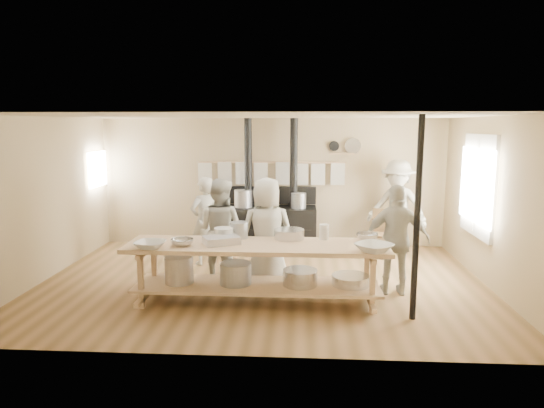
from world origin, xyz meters
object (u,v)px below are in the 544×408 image
object	(u,v)px
cook_center	(267,233)
cook_by_window	(397,207)
prep_table	(256,267)
cook_right	(396,240)
stove	(271,223)
cook_left	(220,230)
roasting_pan	(221,240)
cook_far_left	(205,221)
chair	(380,243)

from	to	relation	value
cook_center	cook_by_window	world-z (taller)	cook_by_window
cook_by_window	cook_center	bearing A→B (deg)	-105.14
prep_table	cook_center	bearing A→B (deg)	81.28
prep_table	cook_right	size ratio (longest dim) A/B	2.21
stove	cook_left	distance (m)	2.17
cook_right	cook_by_window	bearing A→B (deg)	-98.15
stove	cook_by_window	bearing A→B (deg)	-4.86
roasting_pan	cook_center	bearing A→B (deg)	49.75
cook_far_left	stove	bearing A→B (deg)	-178.65
prep_table	chair	distance (m)	3.33
cook_right	cook_far_left	bearing A→B (deg)	-21.21
cook_left	cook_right	world-z (taller)	cook_left
cook_center	chair	xyz separation A→B (m)	(2.01, 1.92, -0.59)
prep_table	cook_left	distance (m)	1.22
cook_left	cook_by_window	size ratio (longest dim) A/B	0.90
stove	roasting_pan	bearing A→B (deg)	-98.96
prep_table	cook_center	size ratio (longest dim) A/B	2.11
cook_left	cook_by_window	xyz separation A→B (m)	(3.12, 1.83, 0.09)
cook_far_left	roasting_pan	xyz separation A→B (m)	(0.62, -1.91, 0.12)
prep_table	cook_right	bearing A→B (deg)	14.00
cook_by_window	roasting_pan	xyz separation A→B (m)	(-2.93, -2.84, -0.01)
cook_far_left	roasting_pan	distance (m)	2.01
prep_table	chair	world-z (taller)	chair
prep_table	cook_far_left	size ratio (longest dim) A/B	2.30
stove	prep_table	xyz separation A→B (m)	(-0.00, -3.02, -0.00)
cook_far_left	cook_by_window	xyz separation A→B (m)	(3.55, 0.93, 0.13)
prep_table	cook_far_left	xyz separation A→B (m)	(-1.10, 1.88, 0.26)
cook_right	chair	bearing A→B (deg)	-90.03
prep_table	cook_right	distance (m)	2.09
stove	cook_far_left	distance (m)	1.60
chair	roasting_pan	bearing A→B (deg)	-110.02
cook_left	cook_by_window	world-z (taller)	cook_by_window
stove	prep_table	distance (m)	3.02
cook_far_left	cook_by_window	size ratio (longest dim) A/B	0.86
cook_by_window	roasting_pan	distance (m)	4.08
chair	roasting_pan	xyz separation A→B (m)	(-2.59, -2.60, 0.64)
cook_right	cook_by_window	world-z (taller)	cook_by_window
prep_table	cook_center	world-z (taller)	cook_center
stove	chair	size ratio (longest dim) A/B	2.93
cook_center	cook_right	xyz separation A→B (m)	(1.91, -0.15, -0.04)
cook_left	prep_table	bearing A→B (deg)	145.08
cook_center	chair	bearing A→B (deg)	-149.12
cook_right	roasting_pan	distance (m)	2.54
stove	cook_center	distance (m)	2.39
cook_by_window	cook_right	bearing A→B (deg)	-68.58
prep_table	roasting_pan	xyz separation A→B (m)	(-0.48, -0.03, 0.38)
cook_far_left	cook_left	bearing A→B (deg)	70.89
cook_left	chair	distance (m)	3.25
prep_table	roasting_pan	bearing A→B (deg)	-176.32
cook_center	cook_right	bearing A→B (deg)	162.61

